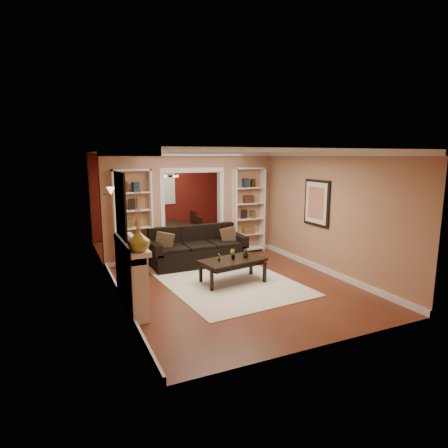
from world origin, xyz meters
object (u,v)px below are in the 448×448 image
bookshelf_right (248,210)px  coffee_table (233,271)px  bookshelf_left (133,218)px  dining_table (172,234)px  sofa (198,246)px  fireplace (132,275)px

bookshelf_right → coffee_table: bearing=-125.3°
bookshelf_left → dining_table: size_ratio=1.39×
coffee_table → bookshelf_left: bearing=117.3°
coffee_table → bookshelf_left: 2.80m
bookshelf_left → sofa: bearing=-22.5°
fireplace → dining_table: bearing=65.1°
bookshelf_left → bookshelf_right: 3.10m
bookshelf_left → bookshelf_right: (3.10, 0.00, 0.00)m
coffee_table → fireplace: bearing=-178.8°
bookshelf_right → fireplace: 4.47m
bookshelf_left → dining_table: (1.46, 1.76, -0.86)m
sofa → fireplace: (-1.94, -1.95, 0.13)m
fireplace → bookshelf_right: bearing=34.8°
sofa → coffee_table: (0.19, -1.54, -0.20)m
bookshelf_left → fireplace: 2.65m
sofa → dining_table: (0.05, 2.34, -0.16)m
dining_table → sofa: bearing=178.7°
sofa → bookshelf_left: (-1.40, 0.58, 0.70)m
coffee_table → fireplace: 2.20m
bookshelf_right → dining_table: 2.56m
sofa → fireplace: fireplace is taller
sofa → bookshelf_right: 1.92m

